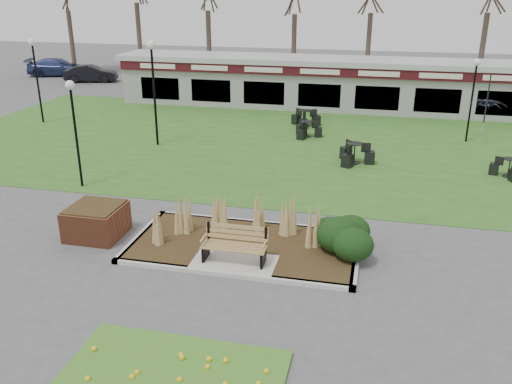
% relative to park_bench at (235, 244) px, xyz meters
% --- Properties ---
extents(ground, '(100.00, 100.00, 0.00)m').
position_rel_park_bench_xyz_m(ground, '(0.00, -0.25, -0.59)').
color(ground, '#515154').
rests_on(ground, ground).
extents(lawn, '(34.00, 16.00, 0.02)m').
position_rel_park_bench_xyz_m(lawn, '(0.00, 11.75, -0.58)').
color(lawn, '#2E611E').
rests_on(lawn, ground).
extents(planting_bed, '(6.75, 3.40, 1.27)m').
position_rel_park_bench_xyz_m(planting_bed, '(1.27, 1.10, -0.22)').
color(planting_bed, '#312013').
rests_on(planting_bed, ground).
extents(park_bench, '(1.70, 0.66, 0.93)m').
position_rel_park_bench_xyz_m(park_bench, '(0.00, 0.00, 0.00)').
color(park_bench, olive).
rests_on(park_bench, ground).
extents(brick_planter, '(1.50, 1.50, 0.95)m').
position_rel_park_bench_xyz_m(brick_planter, '(-4.40, 0.75, -0.11)').
color(brick_planter, brown).
rests_on(brick_planter, ground).
extents(food_pavilion, '(24.60, 3.40, 2.90)m').
position_rel_park_bench_xyz_m(food_pavilion, '(0.00, 19.71, 0.89)').
color(food_pavilion, gray).
rests_on(food_pavilion, ground).
extents(lamp_post_near_left, '(0.32, 0.32, 3.86)m').
position_rel_park_bench_xyz_m(lamp_post_near_left, '(-6.99, 4.40, 2.22)').
color(lamp_post_near_left, black).
rests_on(lamp_post_near_left, ground).
extents(lamp_post_mid_left, '(0.39, 0.39, 4.66)m').
position_rel_park_bench_xyz_m(lamp_post_mid_left, '(-6.40, 10.07, 2.81)').
color(lamp_post_mid_left, black).
rests_on(lamp_post_mid_left, ground).
extents(lamp_post_mid_right, '(0.32, 0.32, 3.82)m').
position_rel_park_bench_xyz_m(lamp_post_mid_right, '(7.45, 13.82, 2.20)').
color(lamp_post_mid_right, black).
rests_on(lamp_post_mid_right, ground).
extents(lamp_post_far_left, '(0.36, 0.36, 4.33)m').
position_rel_park_bench_xyz_m(lamp_post_far_left, '(-14.00, 12.67, 2.57)').
color(lamp_post_far_left, black).
rests_on(lamp_post_far_left, ground).
extents(bistro_set_a, '(1.56, 1.39, 0.83)m').
position_rel_park_bench_xyz_m(bistro_set_a, '(-0.30, 15.01, -0.29)').
color(bistro_set_a, black).
rests_on(bistro_set_a, ground).
extents(bistro_set_b, '(1.47, 1.59, 0.85)m').
position_rel_park_bench_xyz_m(bistro_set_b, '(2.54, 9.34, -0.29)').
color(bistro_set_b, black).
rests_on(bistro_set_b, ground).
extents(bistro_set_c, '(1.32, 1.29, 0.72)m').
position_rel_park_bench_xyz_m(bistro_set_c, '(8.39, 9.00, -0.33)').
color(bistro_set_c, black).
rests_on(bistro_set_c, ground).
extents(bistro_set_d, '(1.34, 1.40, 0.76)m').
position_rel_park_bench_xyz_m(bistro_set_d, '(0.07, 12.96, -0.32)').
color(bistro_set_d, black).
rests_on(bistro_set_d, ground).
extents(patio_umbrella, '(1.85, 1.88, 2.20)m').
position_rel_park_bench_xyz_m(patio_umbrella, '(8.00, 13.24, 0.80)').
color(patio_umbrella, black).
rests_on(patio_umbrella, ground).
extents(car_silver, '(4.64, 3.00, 1.47)m').
position_rel_park_bench_xyz_m(car_silver, '(-11.79, 26.00, 0.15)').
color(car_silver, '#BAB9BE').
rests_on(car_silver, ground).
extents(car_black, '(4.01, 2.33, 1.25)m').
position_rel_park_bench_xyz_m(car_black, '(-17.81, 24.74, 0.04)').
color(car_black, black).
rests_on(car_black, ground).
extents(car_blue, '(5.06, 3.13, 1.37)m').
position_rel_park_bench_xyz_m(car_blue, '(-21.79, 26.75, 0.10)').
color(car_blue, navy).
rests_on(car_blue, ground).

